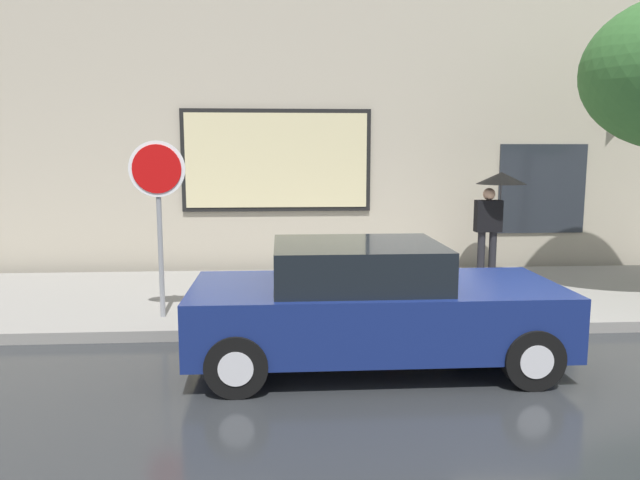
{
  "coord_description": "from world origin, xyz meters",
  "views": [
    {
      "loc": [
        -1.98,
        -6.6,
        2.42
      ],
      "look_at": [
        -1.42,
        1.8,
        1.2
      ],
      "focal_mm": 33.68,
      "sensor_mm": 36.0,
      "label": 1
    }
  ],
  "objects_px": {
    "parked_car": "(371,306)",
    "stop_sign": "(158,194)",
    "pedestrian_with_umbrella": "(496,195)",
    "fire_hydrant": "(391,280)"
  },
  "relations": [
    {
      "from": "pedestrian_with_umbrella",
      "to": "stop_sign",
      "type": "relative_size",
      "value": 0.79
    },
    {
      "from": "parked_car",
      "to": "pedestrian_with_umbrella",
      "type": "height_order",
      "value": "pedestrian_with_umbrella"
    },
    {
      "from": "parked_car",
      "to": "pedestrian_with_umbrella",
      "type": "xyz_separation_m",
      "value": [
        2.95,
        4.2,
        0.95
      ]
    },
    {
      "from": "stop_sign",
      "to": "pedestrian_with_umbrella",
      "type": "bearing_deg",
      "value": 24.1
    },
    {
      "from": "parked_car",
      "to": "fire_hydrant",
      "type": "relative_size",
      "value": 5.34
    },
    {
      "from": "pedestrian_with_umbrella",
      "to": "stop_sign",
      "type": "xyz_separation_m",
      "value": [
        -5.63,
        -2.52,
        0.22
      ]
    },
    {
      "from": "fire_hydrant",
      "to": "parked_car",
      "type": "bearing_deg",
      "value": -106.41
    },
    {
      "from": "pedestrian_with_umbrella",
      "to": "fire_hydrant",
      "type": "bearing_deg",
      "value": -138.17
    },
    {
      "from": "parked_car",
      "to": "stop_sign",
      "type": "distance_m",
      "value": 3.38
    },
    {
      "from": "parked_car",
      "to": "pedestrian_with_umbrella",
      "type": "relative_size",
      "value": 2.15
    }
  ]
}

